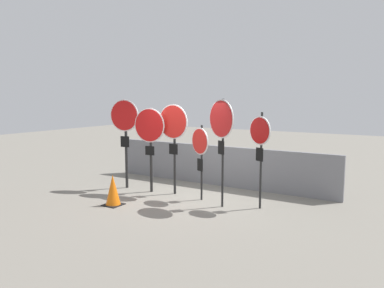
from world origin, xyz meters
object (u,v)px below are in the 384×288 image
object	(u,v)px
stop_sign_1	(150,133)
stop_sign_5	(260,139)
stop_sign_3	(200,147)
stop_sign_4	(221,126)
stop_sign_2	(173,129)
traffic_cone_0	(113,190)
stop_sign_0	(125,125)

from	to	relation	value
stop_sign_1	stop_sign_5	distance (m)	3.15
stop_sign_1	stop_sign_5	world-z (taller)	stop_sign_1
stop_sign_1	stop_sign_3	size ratio (longest dim) A/B	1.21
stop_sign_4	stop_sign_5	bearing A→B (deg)	49.68
stop_sign_2	stop_sign_5	xyz separation A→B (m)	(2.47, -0.05, -0.12)
stop_sign_5	traffic_cone_0	world-z (taller)	stop_sign_5
stop_sign_2	traffic_cone_0	distance (m)	2.26
stop_sign_3	stop_sign_4	bearing A→B (deg)	3.99
stop_sign_3	traffic_cone_0	world-z (taller)	stop_sign_3
stop_sign_2	stop_sign_5	bearing A→B (deg)	1.58
stop_sign_1	stop_sign_2	world-z (taller)	stop_sign_2
stop_sign_3	stop_sign_4	world-z (taller)	stop_sign_4
stop_sign_1	stop_sign_4	xyz separation A→B (m)	(2.32, -0.26, 0.31)
stop_sign_0	stop_sign_3	bearing A→B (deg)	-9.73
stop_sign_2	stop_sign_3	bearing A→B (deg)	-5.33
stop_sign_3	stop_sign_5	distance (m)	1.59
stop_sign_5	traffic_cone_0	size ratio (longest dim) A/B	3.02
stop_sign_1	stop_sign_3	world-z (taller)	stop_sign_1
stop_sign_1	stop_sign_3	distance (m)	1.61
stop_sign_4	traffic_cone_0	world-z (taller)	stop_sign_4
stop_sign_3	traffic_cone_0	size ratio (longest dim) A/B	2.55
traffic_cone_0	stop_sign_0	bearing A→B (deg)	120.94
stop_sign_1	traffic_cone_0	bearing A→B (deg)	-96.01
stop_sign_0	stop_sign_5	xyz separation A→B (m)	(4.04, 0.10, -0.17)
stop_sign_1	stop_sign_5	bearing A→B (deg)	-4.13
stop_sign_4	stop_sign_2	bearing A→B (deg)	-167.64
stop_sign_4	stop_sign_0	bearing A→B (deg)	-158.23
traffic_cone_0	stop_sign_3	bearing A→B (deg)	43.51
stop_sign_3	stop_sign_5	size ratio (longest dim) A/B	0.85
stop_sign_4	stop_sign_5	xyz separation A→B (m)	(0.83, 0.36, -0.31)
stop_sign_1	traffic_cone_0	xyz separation A→B (m)	(-0.00, -1.48, -1.28)
stop_sign_4	stop_sign_5	world-z (taller)	stop_sign_4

